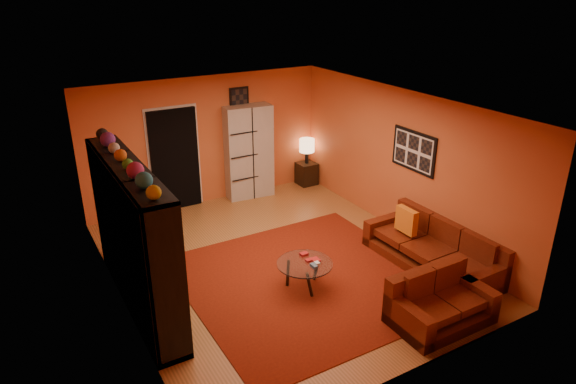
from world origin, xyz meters
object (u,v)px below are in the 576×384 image
loveseat (437,301)px  side_table (307,173)px  storage_cabinet (249,152)px  bowl_chair (148,214)px  coffee_table (305,266)px  table_lamp (307,146)px  tv (140,244)px  sofa (436,249)px  entertainment_unit (134,238)px

loveseat → side_table: bearing=-12.3°
storage_cabinet → bowl_chair: storage_cabinet is taller
coffee_table → table_lamp: 4.31m
tv → bowl_chair: (0.72, 2.32, -0.65)m
tv → storage_cabinet: 4.20m
sofa → storage_cabinet: 4.40m
loveseat → coffee_table: (-1.14, 1.57, 0.09)m
tv → bowl_chair: 2.52m
storage_cabinet → bowl_chair: bearing=-161.6°
coffee_table → sofa: bearing=-12.7°
coffee_table → side_table: size_ratio=1.67×
entertainment_unit → bowl_chair: size_ratio=4.14×
sofa → table_lamp: bearing=87.4°
entertainment_unit → tv: 0.12m
loveseat → table_lamp: 5.34m
loveseat → storage_cabinet: bearing=3.1°
coffee_table → bowl_chair: bowl_chair is taller
entertainment_unit → loveseat: entertainment_unit is taller
sofa → coffee_table: bearing=166.2°
sofa → coffee_table: (-2.19, 0.49, 0.09)m
bowl_chair → loveseat: bearing=-60.9°
bowl_chair → side_table: bowl_chair is taller
entertainment_unit → sofa: size_ratio=1.29×
bowl_chair → side_table: size_ratio=1.45×
tv → coffee_table: size_ratio=1.03×
side_table → table_lamp: bearing=0.0°
tv → loveseat: size_ratio=0.63×
tv → storage_cabinet: bearing=-46.8°
table_lamp → storage_cabinet: bearing=178.0°
entertainment_unit → side_table: entertainment_unit is taller
tv → storage_cabinet: size_ratio=0.44×
entertainment_unit → tv: (0.05, -0.08, -0.08)m
tv → bowl_chair: bearing=-17.2°
table_lamp → side_table: bearing=0.0°
storage_cabinet → coffee_table: bearing=-98.6°
coffee_table → storage_cabinet: bearing=76.4°
entertainment_unit → storage_cabinet: 4.19m
tv → coffee_table: tv is taller
tv → coffee_table: bearing=-109.6°
sofa → side_table: size_ratio=4.66×
tv → table_lamp: (4.47, 2.83, -0.07)m
bowl_chair → table_lamp: size_ratio=1.29×
loveseat → bowl_chair: (-2.60, 4.66, 0.03)m
tv → sofa: (4.37, -1.27, -0.69)m
entertainment_unit → storage_cabinet: size_ratio=1.53×
storage_cabinet → table_lamp: storage_cabinet is taller
sofa → bowl_chair: bearing=134.4°
entertainment_unit → loveseat: (3.37, -2.42, -0.76)m
sofa → bowl_chair: 5.12m
tv → side_table: (4.47, 2.83, -0.72)m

